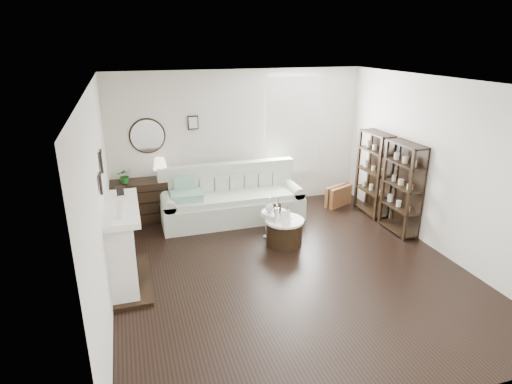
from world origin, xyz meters
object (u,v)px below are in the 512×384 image
object	(u,v)px
drum_table	(284,232)
dresser	(144,201)
sofa	(231,202)
pedestal_table	(274,214)

from	to	relation	value
drum_table	dresser	bearing A→B (deg)	141.21
sofa	dresser	xyz separation A→B (m)	(-1.57, 0.39, 0.05)
drum_table	pedestal_table	bearing A→B (deg)	118.33
sofa	drum_table	distance (m)	1.45
dresser	drum_table	world-z (taller)	dresser
sofa	pedestal_table	distance (m)	1.22
drum_table	pedestal_table	xyz separation A→B (m)	(-0.11, 0.20, 0.25)
pedestal_table	sofa	bearing A→B (deg)	111.97
pedestal_table	drum_table	bearing A→B (deg)	-61.67
drum_table	pedestal_table	world-z (taller)	pedestal_table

